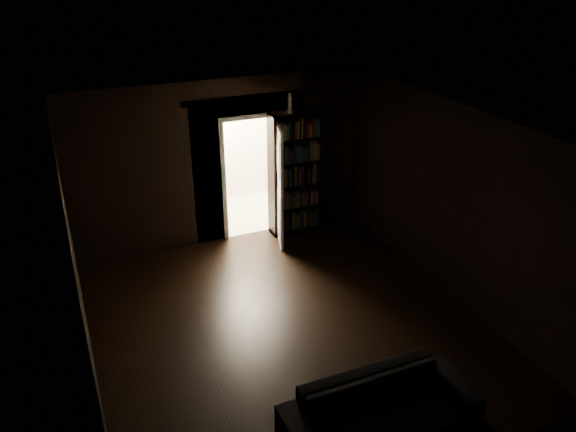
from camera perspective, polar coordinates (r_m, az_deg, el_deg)
name	(u,v)px	position (r m, az deg, el deg)	size (l,w,h in m)	color
ground	(287,325)	(7.80, -0.09, -11.00)	(5.50, 5.50, 0.00)	black
room_walls	(256,183)	(7.82, -3.27, 3.33)	(5.02, 5.61, 2.84)	black
kitchen_alcove	(230,150)	(10.63, -5.93, 6.71)	(2.20, 1.80, 2.60)	beige
sofa	(381,404)	(6.19, 9.43, -18.31)	(2.07, 0.89, 0.79)	black
bookshelf	(295,173)	(9.76, 0.71, 4.38)	(0.90, 0.32, 2.20)	black
refrigerator	(200,169)	(10.84, -8.91, 4.75)	(0.74, 0.68, 1.65)	white
door	(279,185)	(9.44, -0.91, 3.12)	(0.85, 0.05, 2.05)	white
figurine	(290,103)	(9.27, 0.20, 11.41)	(0.11, 0.11, 0.32)	silver
bottles	(197,120)	(10.53, -9.27, 9.60)	(0.65, 0.08, 0.26)	black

